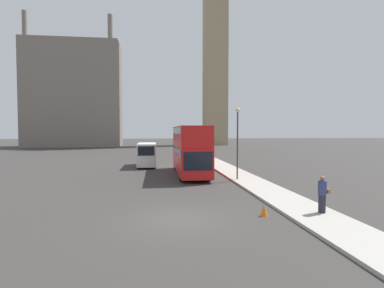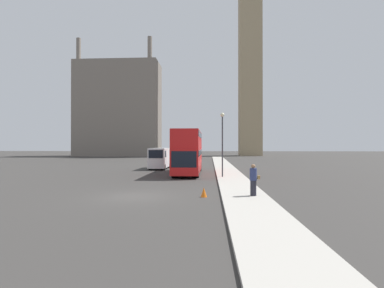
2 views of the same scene
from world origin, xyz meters
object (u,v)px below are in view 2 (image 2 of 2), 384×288
Objects in this scene: pedestrian at (253,180)px; parked_sedan at (173,158)px; clock_tower at (250,29)px; red_double_decker_bus at (188,150)px; street_lamp at (222,135)px; white_van at (160,158)px.

pedestrian is 39.87m from parked_sedan.
red_double_decker_bus is (-14.30, -59.35, -35.57)m from clock_tower.
clock_tower reaches higher than parked_sedan.
street_lamp reaches higher than red_double_decker_bus.
clock_tower is 54.48m from parked_sedan.
pedestrian is 0.31× the size of street_lamp.
clock_tower is at bearing 80.22° from street_lamp.
pedestrian is (8.78, -20.95, -0.38)m from white_van.
white_van reaches higher than pedestrian.
white_van is at bearing 112.75° from pedestrian.
clock_tower is at bearing 82.53° from pedestrian.
red_double_decker_bus is 1.83× the size of white_van.
red_double_decker_bus is 7.96m from white_van.
pedestrian is (-9.65, -73.58, -37.02)m from clock_tower.
red_double_decker_bus is 15.05m from pedestrian.
clock_tower is 17.57× the size of parked_sedan.
clock_tower is at bearing 70.70° from white_van.
red_double_decker_bus is 1.84× the size of street_lamp.
white_van is 1.01× the size of street_lamp.
street_lamp is at bearing -99.78° from clock_tower.
white_van is at bearing 121.59° from red_double_decker_bus.
parked_sedan is (-18.93, -34.81, -37.39)m from clock_tower.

